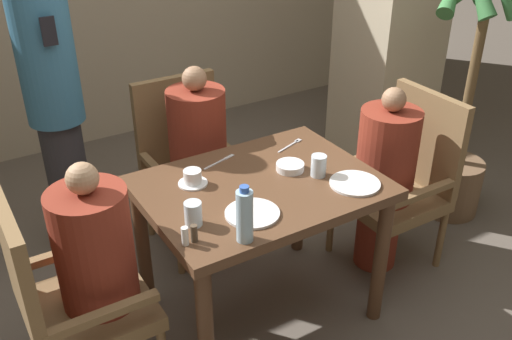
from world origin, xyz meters
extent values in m
plane|color=#60564C|center=(0.00, 0.00, 0.00)|extent=(16.00, 16.00, 0.00)
cube|color=brown|center=(0.00, 0.00, 0.75)|extent=(1.08, 0.81, 0.05)
cylinder|color=brown|center=(-0.48, -0.35, 0.36)|extent=(0.07, 0.07, 0.73)
cylinder|color=brown|center=(0.48, -0.35, 0.36)|extent=(0.07, 0.07, 0.73)
cylinder|color=brown|center=(-0.48, 0.35, 0.36)|extent=(0.07, 0.07, 0.73)
cylinder|color=brown|center=(0.48, 0.35, 0.36)|extent=(0.07, 0.07, 0.73)
cube|color=brown|center=(-0.85, 0.00, 0.41)|extent=(0.50, 0.50, 0.07)
cube|color=brown|center=(-1.08, 0.00, 0.72)|extent=(0.05, 0.50, 0.55)
cube|color=brown|center=(-0.85, 0.23, 0.57)|extent=(0.45, 0.04, 0.04)
cube|color=brown|center=(-0.85, -0.23, 0.57)|extent=(0.45, 0.04, 0.04)
cylinder|color=brown|center=(-0.63, 0.22, 0.19)|extent=(0.04, 0.04, 0.38)
cylinder|color=brown|center=(-1.07, 0.22, 0.19)|extent=(0.04, 0.04, 0.38)
cylinder|color=maroon|center=(-0.79, 0.00, 0.22)|extent=(0.24, 0.24, 0.45)
cylinder|color=maroon|center=(-0.79, 0.00, 0.71)|extent=(0.32, 0.32, 0.53)
sphere|color=tan|center=(-0.79, 0.00, 1.04)|extent=(0.13, 0.13, 0.13)
cube|color=brown|center=(0.00, 0.72, 0.41)|extent=(0.50, 0.50, 0.07)
cube|color=brown|center=(0.00, 0.95, 0.72)|extent=(0.50, 0.05, 0.55)
cube|color=brown|center=(0.23, 0.72, 0.57)|extent=(0.04, 0.45, 0.04)
cube|color=brown|center=(-0.23, 0.72, 0.57)|extent=(0.04, 0.45, 0.04)
cylinder|color=brown|center=(0.22, 0.50, 0.19)|extent=(0.04, 0.04, 0.38)
cylinder|color=brown|center=(-0.22, 0.50, 0.19)|extent=(0.04, 0.04, 0.38)
cylinder|color=brown|center=(0.22, 0.94, 0.19)|extent=(0.04, 0.04, 0.38)
cylinder|color=brown|center=(-0.22, 0.94, 0.19)|extent=(0.04, 0.04, 0.38)
cylinder|color=maroon|center=(0.00, 0.66, 0.22)|extent=(0.24, 0.24, 0.45)
cylinder|color=maroon|center=(0.00, 0.66, 0.73)|extent=(0.32, 0.32, 0.56)
sphere|color=#997051|center=(0.00, 0.66, 1.08)|extent=(0.13, 0.13, 0.13)
cube|color=brown|center=(0.85, 0.00, 0.41)|extent=(0.50, 0.50, 0.07)
cube|color=brown|center=(1.08, 0.00, 0.72)|extent=(0.05, 0.50, 0.55)
cube|color=brown|center=(0.85, -0.23, 0.57)|extent=(0.45, 0.04, 0.04)
cube|color=brown|center=(0.85, 0.23, 0.57)|extent=(0.45, 0.04, 0.04)
cylinder|color=brown|center=(0.63, -0.22, 0.19)|extent=(0.04, 0.04, 0.38)
cylinder|color=brown|center=(0.63, 0.22, 0.19)|extent=(0.04, 0.04, 0.38)
cylinder|color=brown|center=(1.07, -0.22, 0.19)|extent=(0.04, 0.04, 0.38)
cylinder|color=brown|center=(1.07, 0.22, 0.19)|extent=(0.04, 0.04, 0.38)
cylinder|color=maroon|center=(0.79, 0.00, 0.22)|extent=(0.24, 0.24, 0.45)
cylinder|color=maroon|center=(0.79, 0.00, 0.70)|extent=(0.32, 0.32, 0.51)
sphere|color=#997051|center=(0.79, 0.00, 1.02)|extent=(0.12, 0.12, 0.12)
cylinder|color=#2D2D33|center=(-0.64, 1.07, 0.42)|extent=(0.23, 0.23, 0.83)
cylinder|color=teal|center=(-0.64, 1.07, 1.19)|extent=(0.30, 0.30, 0.71)
cube|color=black|center=(-0.64, 0.89, 1.36)|extent=(0.07, 0.01, 0.14)
cylinder|color=brown|center=(1.59, 0.16, 0.18)|extent=(0.37, 0.37, 0.36)
cylinder|color=brown|center=(1.59, 0.16, 0.85)|extent=(0.06, 0.06, 0.97)
cylinder|color=white|center=(-0.17, -0.20, 0.78)|extent=(0.23, 0.23, 0.01)
cylinder|color=white|center=(0.36, -0.24, 0.78)|extent=(0.23, 0.23, 0.01)
cylinder|color=white|center=(-0.27, 0.16, 0.78)|extent=(0.14, 0.14, 0.01)
cylinder|color=white|center=(-0.27, 0.16, 0.82)|extent=(0.08, 0.08, 0.06)
cylinder|color=white|center=(0.19, 0.03, 0.79)|extent=(0.14, 0.14, 0.04)
cylinder|color=#A3C6DB|center=(-0.29, -0.34, 0.89)|extent=(0.07, 0.07, 0.22)
cylinder|color=#3359B2|center=(-0.29, -0.34, 1.01)|extent=(0.04, 0.04, 0.02)
cylinder|color=silver|center=(0.27, -0.08, 0.83)|extent=(0.07, 0.07, 0.10)
cylinder|color=silver|center=(-0.41, -0.14, 0.83)|extent=(0.07, 0.07, 0.10)
cylinder|color=white|center=(-0.50, -0.25, 0.82)|extent=(0.03, 0.03, 0.08)
cylinder|color=#4C3D2D|center=(-0.46, -0.25, 0.81)|extent=(0.03, 0.03, 0.08)
cube|color=silver|center=(0.32, 0.24, 0.78)|extent=(0.17, 0.07, 0.00)
cube|color=silver|center=(0.40, 0.27, 0.78)|extent=(0.04, 0.03, 0.00)
cube|color=silver|center=(-0.08, 0.27, 0.78)|extent=(0.17, 0.06, 0.00)
cube|color=silver|center=(0.00, 0.30, 0.78)|extent=(0.06, 0.03, 0.00)
camera|label=1|loc=(-1.20, -1.92, 2.11)|focal=40.00mm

